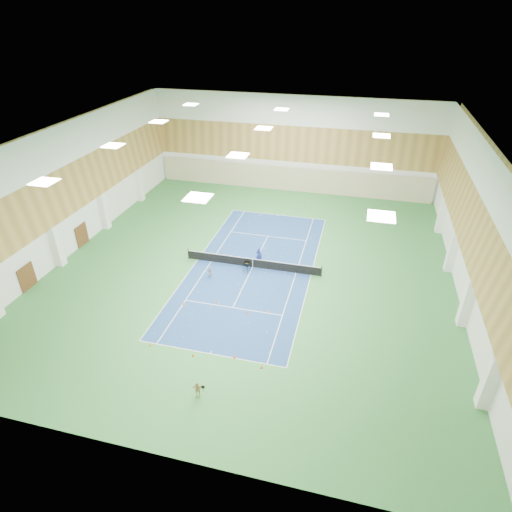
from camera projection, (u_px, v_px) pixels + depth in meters
The scene contains 22 objects.
ground at pixel (253, 267), 40.07m from camera, with size 40.00×40.00×0.00m, color #317436.
room_shell at pixel (252, 209), 37.02m from camera, with size 36.00×40.00×12.00m, color white, non-canonical shape.
wood_cladding at pixel (252, 187), 36.00m from camera, with size 36.00×40.00×8.00m, color #AE8240, non-canonical shape.
ceiling_light_grid at pixel (252, 140), 34.00m from camera, with size 21.40×25.40×0.06m, color white, non-canonical shape.
court_surface at pixel (253, 267), 40.07m from camera, with size 10.97×23.77×0.01m, color navy.
tennis_balls_scatter at pixel (253, 267), 40.05m from camera, with size 10.57×22.77×0.07m, color #C8EC28, non-canonical shape.
tennis_net at pixel (253, 262), 39.79m from camera, with size 12.80×0.10×1.10m, color black, non-canonical shape.
back_curtain at pixel (291, 179), 55.74m from camera, with size 35.40×0.16×3.20m, color #C6B793.
door_left_a at pixel (27, 277), 36.63m from camera, with size 0.08×1.80×2.20m, color #593319.
door_left_b at pixel (82, 235), 43.31m from camera, with size 0.08×1.80×2.20m, color #593319.
coach at pixel (259, 256), 40.20m from camera, with size 0.62×0.41×1.71m, color navy.
child_court at pixel (210, 273), 38.31m from camera, with size 0.48×0.38×1.00m, color gray.
child_apron at pixel (197, 389), 26.62m from camera, with size 0.69×0.29×1.18m, color tan.
ball_cart at pixel (247, 267), 39.20m from camera, with size 0.58×0.58×1.01m, color black, non-canonical shape.
cone_svc_a at pixel (184, 303), 35.04m from camera, with size 0.21×0.21×0.23m, color orange.
cone_svc_b at pixel (218, 302), 35.29m from camera, with size 0.17×0.17×0.19m, color #E0580B.
cone_svc_c at pixel (247, 313), 34.03m from camera, with size 0.18×0.18×0.19m, color #D5460B.
cone_svc_d at pixel (269, 311), 34.18m from camera, with size 0.21×0.21×0.23m, color orange.
cone_base_a at pixel (150, 345), 30.82m from camera, with size 0.18×0.18×0.20m, color #E15B0B.
cone_base_b at pixel (193, 355), 29.90m from camera, with size 0.19×0.19×0.21m, color orange.
cone_base_c at pixel (235, 357), 29.75m from camera, with size 0.22×0.22×0.24m, color #FF460D.
cone_base_d at pixel (262, 367), 28.93m from camera, with size 0.18×0.18×0.20m, color #FB470D.
Camera 1 is at (8.66, -32.84, 21.30)m, focal length 30.00 mm.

